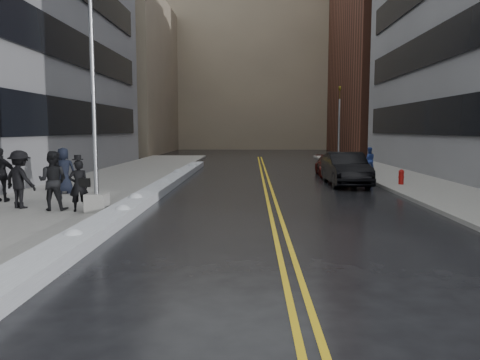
# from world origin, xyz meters

# --- Properties ---
(ground) EXTENTS (160.00, 160.00, 0.00)m
(ground) POSITION_xyz_m (0.00, 0.00, 0.00)
(ground) COLOR black
(ground) RESTS_ON ground
(sidewalk_west) EXTENTS (5.50, 50.00, 0.15)m
(sidewalk_west) POSITION_xyz_m (-5.75, 10.00, 0.07)
(sidewalk_west) COLOR gray
(sidewalk_west) RESTS_ON ground
(sidewalk_east) EXTENTS (4.00, 50.00, 0.15)m
(sidewalk_east) POSITION_xyz_m (10.00, 10.00, 0.07)
(sidewalk_east) COLOR gray
(sidewalk_east) RESTS_ON ground
(lane_line_left) EXTENTS (0.12, 50.00, 0.01)m
(lane_line_left) POSITION_xyz_m (2.35, 10.00, 0.00)
(lane_line_left) COLOR gold
(lane_line_left) RESTS_ON ground
(lane_line_right) EXTENTS (0.12, 50.00, 0.01)m
(lane_line_right) POSITION_xyz_m (2.65, 10.00, 0.00)
(lane_line_right) COLOR gold
(lane_line_right) RESTS_ON ground
(snow_ridge) EXTENTS (0.90, 30.00, 0.34)m
(snow_ridge) POSITION_xyz_m (-2.45, 8.00, 0.17)
(snow_ridge) COLOR silver
(snow_ridge) RESTS_ON ground
(building_west_far) EXTENTS (14.00, 22.00, 18.00)m
(building_west_far) POSITION_xyz_m (-15.50, 44.00, 9.00)
(building_west_far) COLOR gray
(building_west_far) RESTS_ON ground
(building_east_far) EXTENTS (14.00, 20.00, 28.00)m
(building_east_far) POSITION_xyz_m (19.00, 42.00, 14.00)
(building_east_far) COLOR #562D21
(building_east_far) RESTS_ON ground
(building_far) EXTENTS (36.00, 16.00, 22.00)m
(building_far) POSITION_xyz_m (2.00, 60.00, 11.00)
(building_far) COLOR gray
(building_far) RESTS_ON ground
(lamppost) EXTENTS (0.65, 0.65, 7.62)m
(lamppost) POSITION_xyz_m (-3.30, 2.00, 2.53)
(lamppost) COLOR gray
(lamppost) RESTS_ON sidewalk_west
(fire_hydrant) EXTENTS (0.26, 0.26, 0.73)m
(fire_hydrant) POSITION_xyz_m (9.00, 10.00, 0.55)
(fire_hydrant) COLOR maroon
(fire_hydrant) RESTS_ON sidewalk_east
(traffic_signal) EXTENTS (0.16, 0.20, 6.00)m
(traffic_signal) POSITION_xyz_m (8.50, 24.00, 3.40)
(traffic_signal) COLOR gray
(traffic_signal) RESTS_ON sidewalk_east
(pedestrian_fedora) EXTENTS (0.72, 0.62, 1.68)m
(pedestrian_fedora) POSITION_xyz_m (-3.92, 2.13, 0.99)
(pedestrian_fedora) COLOR black
(pedestrian_fedora) RESTS_ON sidewalk_west
(pedestrian_b) EXTENTS (0.97, 0.77, 1.96)m
(pedestrian_b) POSITION_xyz_m (-4.84, 2.30, 1.13)
(pedestrian_b) COLOR black
(pedestrian_b) RESTS_ON sidewalk_west
(pedestrian_c) EXTENTS (1.05, 0.80, 1.92)m
(pedestrian_c) POSITION_xyz_m (-6.13, 6.36, 1.11)
(pedestrian_c) COLOR black
(pedestrian_c) RESTS_ON sidewalk_west
(pedestrian_d) EXTENTS (1.22, 0.61, 2.00)m
(pedestrian_d) POSITION_xyz_m (-7.51, 4.02, 1.15)
(pedestrian_d) COLOR black
(pedestrian_d) RESTS_ON sidewalk_west
(pedestrian_e) EXTENTS (1.46, 1.19, 1.97)m
(pedestrian_e) POSITION_xyz_m (-6.13, 2.68, 1.13)
(pedestrian_e) COLOR black
(pedestrian_e) RESTS_ON sidewalk_west
(pedestrian_east) EXTENTS (0.78, 0.61, 1.57)m
(pedestrian_east) POSITION_xyz_m (8.97, 16.25, 0.93)
(pedestrian_east) COLOR navy
(pedestrian_east) RESTS_ON sidewalk_east
(car_black) EXTENTS (1.78, 5.05, 1.66)m
(car_black) POSITION_xyz_m (6.46, 10.78, 0.83)
(car_black) COLOR black
(car_black) RESTS_ON ground
(car_maroon) EXTENTS (1.93, 4.31, 1.23)m
(car_maroon) POSITION_xyz_m (6.54, 15.72, 0.61)
(car_maroon) COLOR #3E0D09
(car_maroon) RESTS_ON ground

